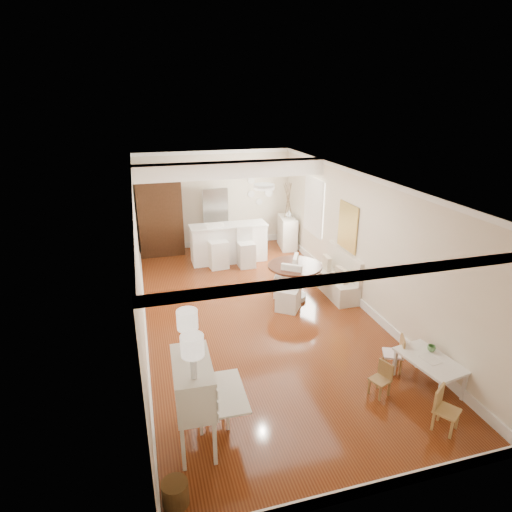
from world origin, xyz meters
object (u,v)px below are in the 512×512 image
pantry_cabinet (160,214)px  fridge (228,218)px  dining_table (294,282)px  bar_stool_right (246,248)px  kids_chair_c (447,410)px  secretary_bureau (194,403)px  kids_chair_a (380,379)px  sideboard (287,232)px  wicker_basket (175,493)px  gustavian_armchair (212,399)px  kids_table (428,373)px  slip_chair_near (288,289)px  kids_chair_b (393,353)px  bar_stool_left (218,246)px  slip_chair_far (286,276)px  breakfast_counter (229,243)px

pantry_cabinet → fridge: pantry_cabinet is taller
dining_table → bar_stool_right: size_ratio=1.12×
kids_chair_c → bar_stool_right: bearing=66.3°
secretary_bureau → dining_table: (2.70, 3.59, -0.20)m
kids_chair_a → sideboard: bearing=151.9°
wicker_basket → bar_stool_right: (2.50, 6.57, 0.38)m
kids_chair_a → fridge: (-0.79, 7.12, 0.63)m
gustavian_armchair → kids_table: (3.34, -0.13, -0.15)m
dining_table → slip_chair_near: slip_chair_near is taller
kids_chair_b → bar_stool_left: size_ratio=0.54×
slip_chair_far → kids_chair_b: bearing=40.2°
slip_chair_near → kids_table: bearing=-32.4°
slip_chair_near → gustavian_armchair: bearing=-90.7°
secretary_bureau → pantry_cabinet: pantry_cabinet is taller
dining_table → slip_chair_far: (-0.13, 0.20, 0.08)m
secretary_bureau → dining_table: bearing=55.0°
kids_chair_a → pantry_cabinet: pantry_cabinet is taller
kids_chair_b → slip_chair_far: bearing=-142.0°
bar_stool_left → bar_stool_right: bearing=-18.7°
dining_table → pantry_cabinet: bearing=124.8°
kids_chair_b → sideboard: (0.38, 6.20, 0.15)m
breakfast_counter → slip_chair_far: bearing=-72.7°
slip_chair_near → breakfast_counter: (-0.60, 3.10, 0.04)m
secretary_bureau → bar_stool_left: (1.43, 5.87, -0.02)m
kids_chair_c → breakfast_counter: 7.10m
kids_chair_b → gustavian_armchair: bearing=-58.0°
bar_stool_right → fridge: 1.64m
gustavian_armchair → fridge: 7.26m
secretary_bureau → sideboard: secretary_bureau is taller
kids_chair_c → sideboard: bearing=53.2°
slip_chair_far → bar_stool_left: bar_stool_left is taller
kids_table → kids_chair_a: size_ratio=1.86×
kids_chair_c → fridge: 8.12m
kids_table → slip_chair_near: size_ratio=1.06×
kids_chair_c → dining_table: 4.33m
gustavian_armchair → slip_chair_near: (2.13, 2.88, 0.07)m
secretary_bureau → kids_table: 3.62m
kids_chair_c → slip_chair_near: size_ratio=0.67×
bar_stool_left → fridge: bearing=61.6°
kids_chair_c → bar_stool_left: (-1.84, 6.57, 0.27)m
slip_chair_far → fridge: size_ratio=0.54×
kids_chair_a → bar_stool_right: size_ratio=0.51×
secretary_bureau → pantry_cabinet: (0.10, 7.33, 0.54)m
pantry_cabinet → fridge: size_ratio=1.28×
bar_stool_right → pantry_cabinet: size_ratio=0.46×
secretary_bureau → bar_stool_right: (2.15, 5.71, -0.08)m
kids_chair_b → pantry_cabinet: pantry_cabinet is taller
secretary_bureau → kids_chair_c: 3.35m
fridge → kids_chair_c: bearing=-81.0°
gustavian_armchair → kids_chair_b: (3.06, 0.41, -0.09)m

